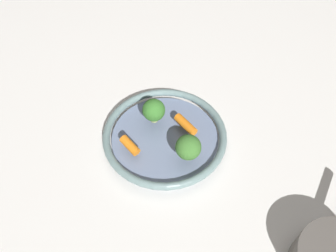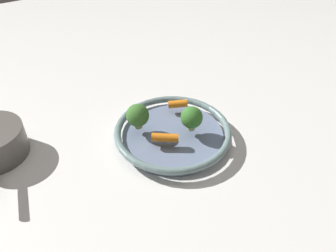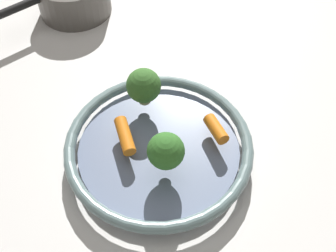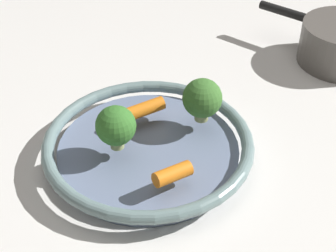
# 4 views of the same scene
# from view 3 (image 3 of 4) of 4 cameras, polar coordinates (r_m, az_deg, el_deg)

# --- Properties ---
(ground_plane) EXTENTS (2.51, 2.51, 0.00)m
(ground_plane) POSITION_cam_3_polar(r_m,az_deg,el_deg) (0.63, -1.29, -4.28)
(ground_plane) COLOR silver
(serving_bowl) EXTENTS (0.29, 0.29, 0.04)m
(serving_bowl) POSITION_cam_3_polar(r_m,az_deg,el_deg) (0.62, -1.33, -3.18)
(serving_bowl) COLOR slate
(serving_bowl) RESTS_ON ground_plane
(baby_carrot_back) EXTENTS (0.05, 0.04, 0.02)m
(baby_carrot_back) POSITION_cam_3_polar(r_m,az_deg,el_deg) (0.61, 6.96, -0.41)
(baby_carrot_back) COLOR orange
(baby_carrot_back) RESTS_ON serving_bowl
(baby_carrot_near_rim) EXTENTS (0.06, 0.05, 0.02)m
(baby_carrot_near_rim) POSITION_cam_3_polar(r_m,az_deg,el_deg) (0.60, -6.26, -1.40)
(baby_carrot_near_rim) COLOR orange
(baby_carrot_near_rim) RESTS_ON serving_bowl
(broccoli_floret_large) EXTENTS (0.05, 0.05, 0.06)m
(broccoli_floret_large) POSITION_cam_3_polar(r_m,az_deg,el_deg) (0.55, -0.31, -3.68)
(broccoli_floret_large) COLOR #99A766
(broccoli_floret_large) RESTS_ON serving_bowl
(broccoli_floret_small) EXTENTS (0.06, 0.06, 0.06)m
(broccoli_floret_small) POSITION_cam_3_polar(r_m,az_deg,el_deg) (0.63, -3.54, 5.80)
(broccoli_floret_small) COLOR #9DA466
(broccoli_floret_small) RESTS_ON serving_bowl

